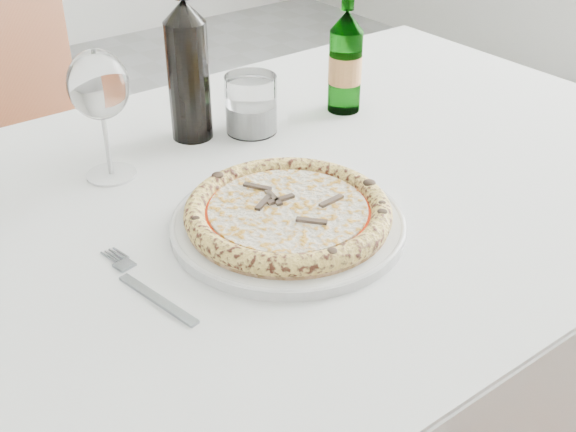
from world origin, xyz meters
The scene contains 9 objects.
dining_table centered at (-0.01, -0.02, 0.67)m, with size 1.53×0.90×0.76m.
chair_far centered at (-0.07, 0.71, 0.53)m, with size 0.56×0.56×0.93m.
plate centered at (-0.01, -0.12, 0.76)m, with size 0.31×0.31×0.02m.
pizza centered at (-0.01, -0.12, 0.78)m, with size 0.27×0.27×0.03m.
fork centered at (-0.22, -0.12, 0.76)m, with size 0.04×0.19×0.00m.
wine_glass centered at (-0.13, 0.16, 0.90)m, with size 0.09×0.09×0.20m.
tumbler centered at (0.13, 0.16, 0.80)m, with size 0.09×0.09×0.10m.
beer_bottle centered at (0.31, 0.14, 0.85)m, with size 0.06×0.06×0.22m.
wine_bottle centered at (0.04, 0.21, 0.87)m, with size 0.07×0.07×0.28m.
Camera 1 is at (-0.49, -0.76, 1.28)m, focal length 45.00 mm.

